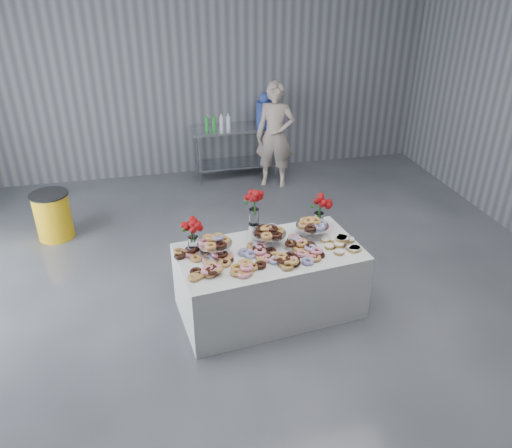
{
  "coord_description": "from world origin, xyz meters",
  "views": [
    {
      "loc": [
        -0.9,
        -3.95,
        3.47
      ],
      "look_at": [
        0.15,
        0.64,
        0.91
      ],
      "focal_mm": 35.0,
      "sensor_mm": 36.0,
      "label": 1
    }
  ],
  "objects_px": {
    "trash_barrel": "(53,216)",
    "prep_table": "(236,143)",
    "display_table": "(269,281)",
    "water_jug": "(265,110)",
    "person": "(275,135)"
  },
  "relations": [
    {
      "from": "display_table",
      "to": "water_jug",
      "type": "bearing_deg",
      "value": 77.16
    },
    {
      "from": "prep_table",
      "to": "person",
      "type": "xyz_separation_m",
      "value": [
        0.56,
        -0.48,
        0.24
      ]
    },
    {
      "from": "display_table",
      "to": "prep_table",
      "type": "relative_size",
      "value": 1.27
    },
    {
      "from": "prep_table",
      "to": "trash_barrel",
      "type": "bearing_deg",
      "value": -151.27
    },
    {
      "from": "display_table",
      "to": "person",
      "type": "xyz_separation_m",
      "value": [
        0.92,
        3.29,
        0.49
      ]
    },
    {
      "from": "prep_table",
      "to": "water_jug",
      "type": "relative_size",
      "value": 2.71
    },
    {
      "from": "display_table",
      "to": "trash_barrel",
      "type": "relative_size",
      "value": 2.88
    },
    {
      "from": "water_jug",
      "to": "person",
      "type": "bearing_deg",
      "value": -82.7
    },
    {
      "from": "water_jug",
      "to": "trash_barrel",
      "type": "height_order",
      "value": "water_jug"
    },
    {
      "from": "water_jug",
      "to": "trash_barrel",
      "type": "relative_size",
      "value": 0.84
    },
    {
      "from": "water_jug",
      "to": "trash_barrel",
      "type": "distance_m",
      "value": 3.78
    },
    {
      "from": "display_table",
      "to": "trash_barrel",
      "type": "height_order",
      "value": "display_table"
    },
    {
      "from": "prep_table",
      "to": "person",
      "type": "distance_m",
      "value": 0.78
    },
    {
      "from": "trash_barrel",
      "to": "prep_table",
      "type": "bearing_deg",
      "value": 28.73
    },
    {
      "from": "display_table",
      "to": "water_jug",
      "type": "relative_size",
      "value": 3.43
    }
  ]
}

